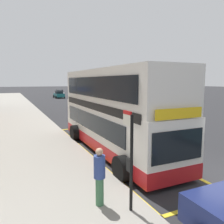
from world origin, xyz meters
name	(u,v)px	position (x,y,z in m)	size (l,w,h in m)	color
ground_plane	(58,104)	(0.00, 32.00, 0.00)	(260.00, 260.00, 0.00)	#28282B
pavement_near	(12,105)	(-7.00, 32.00, 0.07)	(6.00, 76.00, 0.14)	gray
double_decker_bus	(113,113)	(-2.46, 4.74, 2.06)	(3.18, 10.35, 4.40)	white
bus_bay_markings	(113,149)	(-2.45, 4.83, 0.01)	(3.10, 12.75, 0.01)	yellow
bus_stop_sign	(130,154)	(-4.61, -0.92, 1.79)	(0.09, 0.51, 2.82)	black
parked_car_white_distant	(59,93)	(4.63, 52.36, 0.80)	(2.09, 4.20, 1.62)	silver
parked_car_teal_behind	(59,94)	(2.96, 44.92, 0.80)	(2.09, 4.20, 1.62)	#196066
pedestrian_waiting_near_sign	(100,174)	(-5.31, -0.36, 1.09)	(0.34, 0.34, 1.74)	#3F724C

